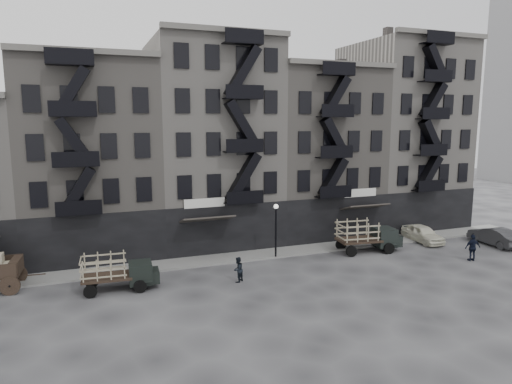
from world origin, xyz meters
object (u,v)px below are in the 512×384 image
object	(u,v)px
car_far	(494,236)
policeman	(473,248)
pedestrian_mid	(238,270)
car_east	(423,234)
stake_truck_east	(367,234)
stake_truck_west	(118,270)

from	to	relation	value
car_far	policeman	bearing A→B (deg)	29.74
pedestrian_mid	policeman	xyz separation A→B (m)	(18.14, -1.96, 0.18)
policeman	car_east	bearing A→B (deg)	-79.53
stake_truck_east	car_far	size ratio (longest dim) A/B	1.16
stake_truck_east	car_far	world-z (taller)	stake_truck_east
policeman	car_far	bearing A→B (deg)	-139.96
car_east	stake_truck_east	bearing A→B (deg)	-170.16
pedestrian_mid	policeman	bearing A→B (deg)	134.79
policeman	stake_truck_east	bearing A→B (deg)	-26.07
stake_truck_east	policeman	xyz separation A→B (m)	(6.12, -4.88, -0.47)
pedestrian_mid	stake_truck_west	bearing A→B (deg)	-48.65
stake_truck_west	policeman	world-z (taller)	stake_truck_west
car_far	stake_truck_east	bearing A→B (deg)	-8.46
stake_truck_east	car_far	distance (m)	11.59
car_east	car_far	xyz separation A→B (m)	(5.05, -2.97, 0.02)
car_east	pedestrian_mid	xyz separation A→B (m)	(-18.34, -3.75, 0.10)
stake_truck_east	car_far	xyz separation A→B (m)	(11.37, -2.13, -0.73)
car_east	car_far	bearing A→B (deg)	-28.07
stake_truck_west	policeman	bearing A→B (deg)	-3.41
stake_truck_west	car_east	world-z (taller)	stake_truck_west
stake_truck_west	stake_truck_east	xyz separation A→B (m)	(19.53, 1.64, 0.16)
stake_truck_east	car_east	distance (m)	6.42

